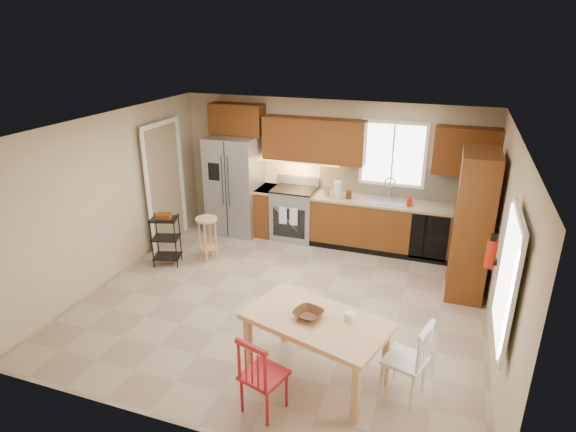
% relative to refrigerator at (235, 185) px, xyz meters
% --- Properties ---
extents(floor, '(5.50, 5.50, 0.00)m').
position_rel_refrigerator_xyz_m(floor, '(1.70, -2.12, -0.91)').
color(floor, tan).
rests_on(floor, ground).
extents(ceiling, '(5.50, 5.00, 0.02)m').
position_rel_refrigerator_xyz_m(ceiling, '(1.70, -2.12, 1.59)').
color(ceiling, silver).
rests_on(ceiling, ground).
extents(wall_back, '(5.50, 0.02, 2.50)m').
position_rel_refrigerator_xyz_m(wall_back, '(1.70, 0.38, 0.34)').
color(wall_back, '#CCB793').
rests_on(wall_back, ground).
extents(wall_front, '(5.50, 0.02, 2.50)m').
position_rel_refrigerator_xyz_m(wall_front, '(1.70, -4.62, 0.34)').
color(wall_front, '#CCB793').
rests_on(wall_front, ground).
extents(wall_left, '(0.02, 5.00, 2.50)m').
position_rel_refrigerator_xyz_m(wall_left, '(-1.05, -2.12, 0.34)').
color(wall_left, '#CCB793').
rests_on(wall_left, ground).
extents(wall_right, '(0.02, 5.00, 2.50)m').
position_rel_refrigerator_xyz_m(wall_right, '(4.45, -2.12, 0.34)').
color(wall_right, '#CCB793').
rests_on(wall_right, ground).
extents(refrigerator, '(0.92, 0.75, 1.82)m').
position_rel_refrigerator_xyz_m(refrigerator, '(0.00, 0.00, 0.00)').
color(refrigerator, gray).
rests_on(refrigerator, floor).
extents(range_stove, '(0.76, 0.63, 0.92)m').
position_rel_refrigerator_xyz_m(range_stove, '(1.15, 0.06, -0.45)').
color(range_stove, gray).
rests_on(range_stove, floor).
extents(base_cabinet_narrow, '(0.30, 0.60, 0.90)m').
position_rel_refrigerator_xyz_m(base_cabinet_narrow, '(0.60, 0.08, -0.46)').
color(base_cabinet_narrow, '#602C11').
rests_on(base_cabinet_narrow, floor).
extents(base_cabinet_run, '(2.92, 0.60, 0.90)m').
position_rel_refrigerator_xyz_m(base_cabinet_run, '(2.99, 0.08, -0.46)').
color(base_cabinet_run, '#602C11').
rests_on(base_cabinet_run, floor).
extents(dishwasher, '(0.60, 0.02, 0.78)m').
position_rel_refrigerator_xyz_m(dishwasher, '(3.55, -0.22, -0.46)').
color(dishwasher, black).
rests_on(dishwasher, floor).
extents(backsplash, '(2.92, 0.03, 0.55)m').
position_rel_refrigerator_xyz_m(backsplash, '(2.99, 0.36, 0.27)').
color(backsplash, beige).
rests_on(backsplash, wall_back).
extents(upper_over_fridge, '(1.00, 0.35, 0.55)m').
position_rel_refrigerator_xyz_m(upper_over_fridge, '(0.00, 0.20, 1.19)').
color(upper_over_fridge, '#612D10').
rests_on(upper_over_fridge, wall_back).
extents(upper_left_block, '(1.80, 0.35, 0.75)m').
position_rel_refrigerator_xyz_m(upper_left_block, '(1.45, 0.20, 0.92)').
color(upper_left_block, '#612D10').
rests_on(upper_left_block, wall_back).
extents(upper_right_block, '(1.00, 0.35, 0.75)m').
position_rel_refrigerator_xyz_m(upper_right_block, '(3.95, 0.20, 0.92)').
color(upper_right_block, '#612D10').
rests_on(upper_right_block, wall_back).
extents(window_back, '(1.12, 0.04, 1.12)m').
position_rel_refrigerator_xyz_m(window_back, '(2.80, 0.35, 0.74)').
color(window_back, white).
rests_on(window_back, wall_back).
extents(sink, '(0.62, 0.46, 0.16)m').
position_rel_refrigerator_xyz_m(sink, '(2.80, 0.08, -0.05)').
color(sink, gray).
rests_on(sink, base_cabinet_run).
extents(undercab_glow, '(1.60, 0.30, 0.01)m').
position_rel_refrigerator_xyz_m(undercab_glow, '(1.15, 0.17, 0.52)').
color(undercab_glow, '#FFBF66').
rests_on(undercab_glow, wall_back).
extents(soap_bottle, '(0.09, 0.09, 0.19)m').
position_rel_refrigerator_xyz_m(soap_bottle, '(3.18, -0.02, 0.09)').
color(soap_bottle, '#B21D0C').
rests_on(soap_bottle, base_cabinet_run).
extents(paper_towel, '(0.12, 0.12, 0.28)m').
position_rel_refrigerator_xyz_m(paper_towel, '(1.95, 0.03, 0.13)').
color(paper_towel, silver).
rests_on(paper_towel, base_cabinet_run).
extents(canister_steel, '(0.11, 0.11, 0.18)m').
position_rel_refrigerator_xyz_m(canister_steel, '(1.75, 0.03, 0.08)').
color(canister_steel, gray).
rests_on(canister_steel, base_cabinet_run).
extents(canister_wood, '(0.10, 0.10, 0.14)m').
position_rel_refrigerator_xyz_m(canister_wood, '(2.15, -0.00, 0.06)').
color(canister_wood, '#4B2714').
rests_on(canister_wood, base_cabinet_run).
extents(pantry, '(0.50, 0.95, 2.10)m').
position_rel_refrigerator_xyz_m(pantry, '(4.13, -0.93, 0.14)').
color(pantry, '#602C11').
rests_on(pantry, floor).
extents(fire_extinguisher, '(0.12, 0.12, 0.36)m').
position_rel_refrigerator_xyz_m(fire_extinguisher, '(4.33, -1.98, 0.19)').
color(fire_extinguisher, '#B21D0C').
rests_on(fire_extinguisher, wall_right).
extents(window_right, '(0.04, 1.02, 1.32)m').
position_rel_refrigerator_xyz_m(window_right, '(4.38, -3.27, 0.54)').
color(window_right, white).
rests_on(window_right, wall_right).
extents(doorway, '(0.04, 0.95, 2.10)m').
position_rel_refrigerator_xyz_m(doorway, '(-0.97, -0.82, 0.14)').
color(doorway, '#8C7A59').
rests_on(doorway, wall_left).
extents(dining_table, '(1.69, 1.24, 0.74)m').
position_rel_refrigerator_xyz_m(dining_table, '(2.59, -3.49, -0.54)').
color(dining_table, tan).
rests_on(dining_table, floor).
extents(chair_red, '(0.52, 0.52, 0.89)m').
position_rel_refrigerator_xyz_m(chair_red, '(2.24, -4.14, -0.47)').
color(chair_red, maroon).
rests_on(chair_red, floor).
extents(chair_white, '(0.52, 0.52, 0.89)m').
position_rel_refrigerator_xyz_m(chair_white, '(3.54, -3.44, -0.47)').
color(chair_white, silver).
rests_on(chair_white, floor).
extents(table_bowl, '(0.38, 0.38, 0.08)m').
position_rel_refrigerator_xyz_m(table_bowl, '(2.50, -3.49, -0.16)').
color(table_bowl, '#4B2714').
rests_on(table_bowl, dining_table).
extents(table_jar, '(0.13, 0.13, 0.12)m').
position_rel_refrigerator_xyz_m(table_jar, '(2.92, -3.39, -0.14)').
color(table_jar, silver).
rests_on(table_jar, dining_table).
extents(bar_stool, '(0.46, 0.46, 0.74)m').
position_rel_refrigerator_xyz_m(bar_stool, '(0.07, -1.27, -0.54)').
color(bar_stool, tan).
rests_on(bar_stool, floor).
extents(utility_cart, '(0.50, 0.43, 0.84)m').
position_rel_refrigerator_xyz_m(utility_cart, '(-0.47, -1.65, -0.49)').
color(utility_cart, black).
rests_on(utility_cart, floor).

